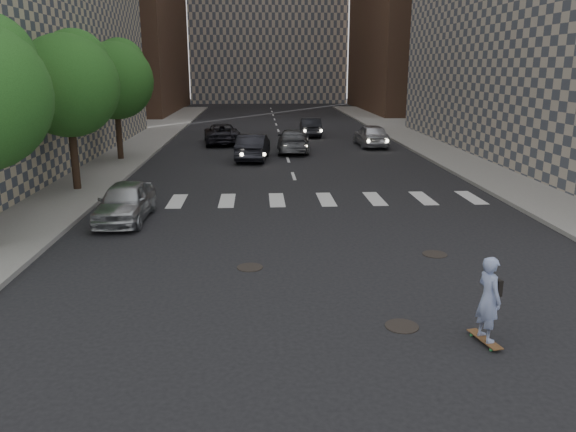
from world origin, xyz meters
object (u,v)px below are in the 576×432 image
traffic_car_b (293,140)px  traffic_car_d (371,135)px  traffic_car_c (222,134)px  tree_c (116,77)px  traffic_car_a (253,147)px  traffic_car_e (310,127)px  silver_sedan (125,202)px  tree_b (69,81)px  skateboarder (489,299)px

traffic_car_b → traffic_car_d: (5.34, 2.16, 0.04)m
traffic_car_c → traffic_car_d: traffic_car_d is taller
tree_c → traffic_car_a: tree_c is taller
traffic_car_a → traffic_car_e: bearing=-105.4°
traffic_car_a → traffic_car_b: bearing=-124.7°
traffic_car_b → traffic_car_c: traffic_car_b is taller
silver_sedan → traffic_car_d: traffic_car_d is taller
tree_c → traffic_car_a: 8.41m
tree_c → traffic_car_d: 16.56m
silver_sedan → traffic_car_c: traffic_car_c is taller
traffic_car_b → traffic_car_d: 5.76m
tree_b → silver_sedan: (3.08, -4.92, -3.97)m
tree_b → skateboarder: (12.09, -14.43, -3.71)m
skateboarder → tree_b: bearing=116.9°
traffic_car_b → traffic_car_e: 8.30m
tree_b → traffic_car_d: 20.47m
tree_b → traffic_car_b: bearing=47.5°
traffic_car_b → traffic_car_c: 6.17m
tree_c → traffic_car_c: (5.26, 6.86, -3.95)m
traffic_car_a → traffic_car_c: bearing=-66.3°
silver_sedan → traffic_car_d: 21.71m
tree_b → traffic_car_b: size_ratio=1.34×
traffic_car_a → tree_c: bearing=5.7°
traffic_car_c → traffic_car_d: size_ratio=1.13×
traffic_car_b → skateboarder: bearing=98.7°
tree_b → silver_sedan: bearing=-57.9°
tree_b → traffic_car_c: 16.25m
traffic_car_b → traffic_car_d: size_ratio=1.11×
silver_sedan → tree_c: bearing=104.7°
silver_sedan → traffic_car_b: (6.87, 15.79, 0.04)m
tree_b → traffic_car_a: tree_b is taller
traffic_car_c → traffic_car_e: (6.51, 4.10, -0.00)m
traffic_car_b → traffic_car_c: (-4.69, 4.00, -0.02)m
traffic_car_e → traffic_car_b: bearing=78.9°
tree_b → traffic_car_e: tree_b is taller
tree_b → tree_c: size_ratio=1.00×
silver_sedan → tree_b: bearing=123.4°
traffic_car_a → traffic_car_b: traffic_car_a is taller
traffic_car_b → traffic_car_c: size_ratio=0.98×
skateboarder → traffic_car_e: 33.39m
traffic_car_e → tree_c: bearing=44.5°
traffic_car_a → traffic_car_b: (2.50, 2.90, -0.03)m
silver_sedan → traffic_car_e: size_ratio=0.94×
traffic_car_a → traffic_car_c: 7.24m
silver_sedan → traffic_car_e: traffic_car_e is taller
traffic_car_b → traffic_car_c: bearing=-36.6°
traffic_car_d → traffic_car_a: bearing=31.4°
tree_c → silver_sedan: 13.87m
traffic_car_c → tree_b: bearing=64.0°
skateboarder → silver_sedan: skateboarder is taller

